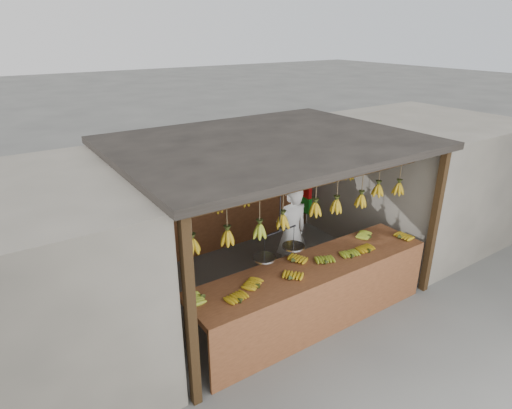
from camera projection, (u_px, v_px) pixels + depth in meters
ground at (266, 284)px, 6.94m from camera, size 80.00×80.00×0.00m
stall at (255, 163)px, 6.45m from camera, size 4.30×3.30×2.40m
neighbor_right at (417, 178)px, 8.36m from camera, size 3.00×3.00×2.30m
counter at (319, 281)px, 5.72m from camera, size 3.61×0.82×0.96m
hanging_bananas at (268, 191)px, 6.32m from camera, size 3.57×2.25×0.38m
balance_scale at (279, 249)px, 5.44m from camera, size 0.78×0.33×0.81m
vendor at (291, 233)px, 6.87m from camera, size 0.60×0.41×1.61m
bag_bundles at (307, 183)px, 8.61m from camera, size 0.08×0.26×1.28m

